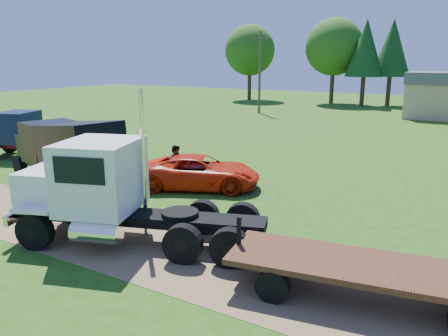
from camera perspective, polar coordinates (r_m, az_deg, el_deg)
The scene contains 10 objects.
ground at distance 14.23m, azimuth -6.81°, elevation -11.03°, with size 140.00×140.00×0.00m, color #25480F.
dirt_track at distance 14.23m, azimuth -6.81°, elevation -11.01°, with size 120.00×4.20×0.01m, color brown.
white_semi_tractor at distance 15.08m, azimuth -15.40°, elevation -2.92°, with size 8.55×5.14×5.08m.
black_dump_truck at distance 22.15m, azimuth -19.90°, elevation 2.50°, with size 8.09×4.20×3.43m.
navy_truck at distance 29.72m, azimuth -24.21°, elevation 4.03°, with size 6.70×4.27×2.86m.
orange_pickup at distance 20.78m, azimuth -3.19°, elevation -0.51°, with size 2.62×5.68×1.58m, color red.
flatbed_trailer at distance 11.87m, azimuth 18.20°, elevation -12.88°, with size 7.29×3.21×1.81m.
spectator_a at distance 16.48m, azimuth -18.23°, elevation -4.81°, with size 0.64×0.42×1.76m, color #999999.
spectator_b at distance 21.62m, azimuth -6.35°, elevation 0.48°, with size 0.94×0.73×1.93m, color #999999.
tan_shed at distance 50.47m, azimuth 26.23°, elevation 8.58°, with size 6.20×5.40×4.70m.
Camera 1 is at (7.91, -10.19, 6.01)m, focal length 35.00 mm.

